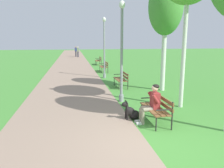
{
  "coord_description": "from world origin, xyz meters",
  "views": [
    {
      "loc": [
        -2.05,
        -4.9,
        2.59
      ],
      "look_at": [
        -0.56,
        3.52,
        0.9
      ],
      "focal_mm": 35.58,
      "sensor_mm": 36.0,
      "label": 1
    }
  ],
  "objects_px": {
    "lamp_post_near": "(122,51)",
    "pedestrian_distant": "(78,52)",
    "lamp_post_mid": "(104,47)",
    "park_bench_mid": "(122,78)",
    "dog_black": "(131,112)",
    "pedestrian_further_distant": "(76,52)",
    "park_bench_near": "(157,107)",
    "birch_tree_third": "(166,7)",
    "person_seated_on_near_bench": "(152,102)",
    "park_bench_far": "(104,66)",
    "park_bench_furthest": "(99,60)"
  },
  "relations": [
    {
      "from": "lamp_post_near",
      "to": "pedestrian_distant",
      "type": "xyz_separation_m",
      "value": [
        -1.19,
        25.6,
        -1.3
      ]
    },
    {
      "from": "lamp_post_mid",
      "to": "lamp_post_near",
      "type": "bearing_deg",
      "value": -91.35
    },
    {
      "from": "park_bench_mid",
      "to": "dog_black",
      "type": "bearing_deg",
      "value": -98.99
    },
    {
      "from": "lamp_post_near",
      "to": "pedestrian_further_distant",
      "type": "height_order",
      "value": "lamp_post_near"
    },
    {
      "from": "park_bench_near",
      "to": "birch_tree_third",
      "type": "relative_size",
      "value": 0.27
    },
    {
      "from": "lamp_post_mid",
      "to": "pedestrian_distant",
      "type": "relative_size",
      "value": 2.49
    },
    {
      "from": "person_seated_on_near_bench",
      "to": "lamp_post_near",
      "type": "relative_size",
      "value": 0.3
    },
    {
      "from": "dog_black",
      "to": "pedestrian_further_distant",
      "type": "relative_size",
      "value": 0.5
    },
    {
      "from": "park_bench_near",
      "to": "pedestrian_further_distant",
      "type": "xyz_separation_m",
      "value": [
        -2.1,
        29.32,
        0.33
      ]
    },
    {
      "from": "park_bench_far",
      "to": "dog_black",
      "type": "xyz_separation_m",
      "value": [
        -0.71,
        -11.32,
        -0.25
      ]
    },
    {
      "from": "lamp_post_near",
      "to": "park_bench_mid",
      "type": "bearing_deg",
      "value": 77.19
    },
    {
      "from": "park_bench_furthest",
      "to": "lamp_post_mid",
      "type": "height_order",
      "value": "lamp_post_mid"
    },
    {
      "from": "park_bench_near",
      "to": "dog_black",
      "type": "bearing_deg",
      "value": 156.21
    },
    {
      "from": "lamp_post_near",
      "to": "pedestrian_further_distant",
      "type": "relative_size",
      "value": 2.51
    },
    {
      "from": "park_bench_furthest",
      "to": "lamp_post_near",
      "type": "distance_m",
      "value": 14.72
    },
    {
      "from": "park_bench_furthest",
      "to": "pedestrian_further_distant",
      "type": "distance_m",
      "value": 12.32
    },
    {
      "from": "park_bench_mid",
      "to": "lamp_post_near",
      "type": "xyz_separation_m",
      "value": [
        -0.66,
        -2.92,
        1.63
      ]
    },
    {
      "from": "person_seated_on_near_bench",
      "to": "dog_black",
      "type": "xyz_separation_m",
      "value": [
        -0.56,
        0.35,
        -0.42
      ]
    },
    {
      "from": "dog_black",
      "to": "pedestrian_distant",
      "type": "bearing_deg",
      "value": 92.13
    },
    {
      "from": "person_seated_on_near_bench",
      "to": "lamp_post_mid",
      "type": "xyz_separation_m",
      "value": [
        -0.26,
        8.77,
        1.45
      ]
    },
    {
      "from": "park_bench_mid",
      "to": "park_bench_far",
      "type": "bearing_deg",
      "value": 91.05
    },
    {
      "from": "lamp_post_mid",
      "to": "pedestrian_further_distant",
      "type": "bearing_deg",
      "value": 94.55
    },
    {
      "from": "birch_tree_third",
      "to": "park_bench_furthest",
      "type": "bearing_deg",
      "value": 98.25
    },
    {
      "from": "park_bench_mid",
      "to": "pedestrian_further_distant",
      "type": "bearing_deg",
      "value": 95.17
    },
    {
      "from": "lamp_post_near",
      "to": "pedestrian_distant",
      "type": "distance_m",
      "value": 25.66
    },
    {
      "from": "dog_black",
      "to": "lamp_post_mid",
      "type": "distance_m",
      "value": 8.63
    },
    {
      "from": "lamp_post_near",
      "to": "pedestrian_further_distant",
      "type": "bearing_deg",
      "value": 93.19
    },
    {
      "from": "park_bench_furthest",
      "to": "birch_tree_third",
      "type": "xyz_separation_m",
      "value": [
        1.86,
        -12.85,
        3.67
      ]
    },
    {
      "from": "park_bench_far",
      "to": "birch_tree_third",
      "type": "height_order",
      "value": "birch_tree_third"
    },
    {
      "from": "dog_black",
      "to": "lamp_post_mid",
      "type": "bearing_deg",
      "value": 87.96
    },
    {
      "from": "park_bench_furthest",
      "to": "pedestrian_distant",
      "type": "relative_size",
      "value": 0.91
    },
    {
      "from": "pedestrian_distant",
      "to": "park_bench_near",
      "type": "bearing_deg",
      "value": -86.35
    },
    {
      "from": "park_bench_furthest",
      "to": "lamp_post_near",
      "type": "height_order",
      "value": "lamp_post_near"
    },
    {
      "from": "park_bench_mid",
      "to": "person_seated_on_near_bench",
      "type": "xyz_separation_m",
      "value": [
        -0.26,
        -5.53,
        0.17
      ]
    },
    {
      "from": "person_seated_on_near_bench",
      "to": "lamp_post_near",
      "type": "bearing_deg",
      "value": 98.72
    },
    {
      "from": "dog_black",
      "to": "person_seated_on_near_bench",
      "type": "bearing_deg",
      "value": -32.49
    },
    {
      "from": "birch_tree_third",
      "to": "lamp_post_near",
      "type": "bearing_deg",
      "value": -145.7
    },
    {
      "from": "lamp_post_near",
      "to": "birch_tree_third",
      "type": "height_order",
      "value": "birch_tree_third"
    },
    {
      "from": "lamp_post_near",
      "to": "park_bench_far",
      "type": "bearing_deg",
      "value": 86.52
    },
    {
      "from": "park_bench_near",
      "to": "lamp_post_near",
      "type": "height_order",
      "value": "lamp_post_near"
    },
    {
      "from": "lamp_post_mid",
      "to": "pedestrian_distant",
      "type": "bearing_deg",
      "value": 93.93
    },
    {
      "from": "park_bench_near",
      "to": "park_bench_furthest",
      "type": "xyz_separation_m",
      "value": [
        0.12,
        17.21,
        0.0
      ]
    },
    {
      "from": "lamp_post_mid",
      "to": "pedestrian_distant",
      "type": "height_order",
      "value": "lamp_post_mid"
    },
    {
      "from": "park_bench_mid",
      "to": "lamp_post_mid",
      "type": "relative_size",
      "value": 0.36
    },
    {
      "from": "pedestrian_distant",
      "to": "dog_black",
      "type": "bearing_deg",
      "value": -87.87
    },
    {
      "from": "park_bench_near",
      "to": "person_seated_on_near_bench",
      "type": "distance_m",
      "value": 0.27
    },
    {
      "from": "person_seated_on_near_bench",
      "to": "lamp_post_mid",
      "type": "relative_size",
      "value": 0.3
    },
    {
      "from": "park_bench_furthest",
      "to": "person_seated_on_near_bench",
      "type": "height_order",
      "value": "person_seated_on_near_bench"
    },
    {
      "from": "birch_tree_third",
      "to": "pedestrian_distant",
      "type": "distance_m",
      "value": 24.36
    },
    {
      "from": "park_bench_furthest",
      "to": "birch_tree_third",
      "type": "bearing_deg",
      "value": -81.75
    }
  ]
}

